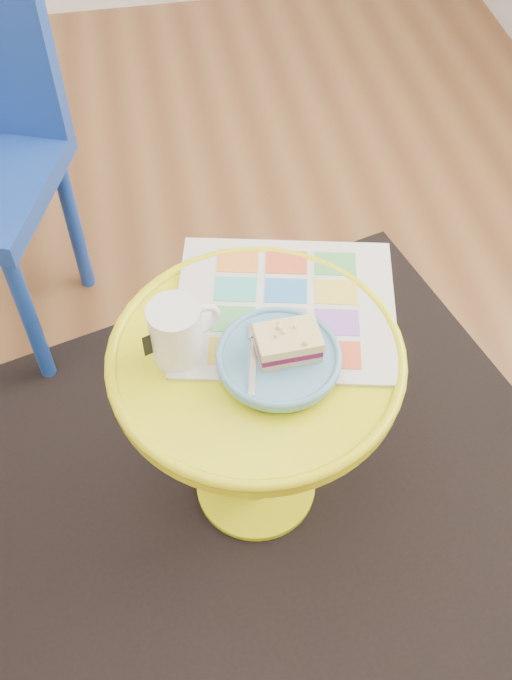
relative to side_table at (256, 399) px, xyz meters
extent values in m
cube|color=black|center=(0.00, 0.00, -0.33)|extent=(1.54, 1.40, 0.01)
cylinder|color=yellow|center=(0.00, 0.00, -0.32)|extent=(0.25, 0.25, 0.02)
cylinder|color=yellow|center=(0.00, 0.00, -0.10)|extent=(0.08, 0.08, 0.42)
cylinder|color=yellow|center=(0.00, 0.00, 0.12)|extent=(0.49, 0.49, 0.03)
cylinder|color=navy|center=(-0.43, 0.38, -0.14)|extent=(0.04, 0.04, 0.39)
cylinder|color=navy|center=(-0.32, 0.66, -0.14)|extent=(0.04, 0.04, 0.39)
cube|color=silver|center=(0.07, 0.09, 0.13)|extent=(0.44, 0.40, 0.01)
cylinder|color=white|center=(-0.12, 0.02, 0.19)|extent=(0.09, 0.09, 0.11)
torus|color=white|center=(-0.08, 0.04, 0.19)|extent=(0.07, 0.03, 0.07)
cylinder|color=#D1B78C|center=(-0.12, 0.02, 0.24)|extent=(0.08, 0.08, 0.01)
cylinder|color=#5997BE|center=(0.03, -0.03, 0.14)|extent=(0.08, 0.08, 0.01)
cylinder|color=#5997BE|center=(0.03, -0.03, 0.15)|extent=(0.20, 0.20, 0.02)
cube|color=#D3BC8C|center=(0.05, -0.02, 0.17)|extent=(0.10, 0.07, 0.01)
cube|color=maroon|center=(0.05, -0.02, 0.18)|extent=(0.10, 0.07, 0.01)
cube|color=#EADB8C|center=(0.05, -0.02, 0.20)|extent=(0.10, 0.07, 0.02)
cube|color=silver|center=(-0.01, -0.04, 0.16)|extent=(0.03, 0.11, 0.00)
cube|color=silver|center=(0.00, 0.02, 0.16)|extent=(0.03, 0.04, 0.00)
camera|label=1|loc=(-0.14, -0.74, 1.12)|focal=40.00mm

